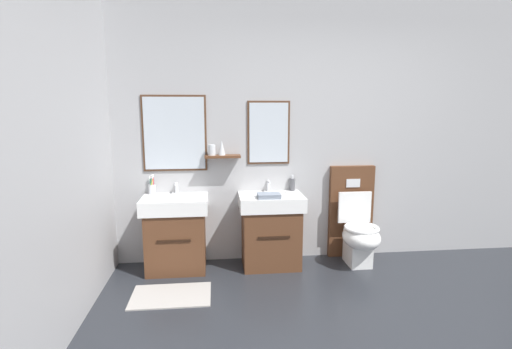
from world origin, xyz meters
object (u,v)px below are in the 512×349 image
object	(u,v)px
vanity_sink_left	(176,232)
toothbrush_cup	(152,188)
vanity_sink_right	(271,229)
toilet	(356,227)
soap_dispenser	(292,184)
folded_hand_towel	(269,196)

from	to	relation	value
vanity_sink_left	toothbrush_cup	world-z (taller)	toothbrush_cup
vanity_sink_right	toilet	distance (m)	0.90
toilet	soap_dispenser	size ratio (longest dim) A/B	6.00
vanity_sink_left	vanity_sink_right	xyz separation A→B (m)	(0.95, 0.00, 0.00)
folded_hand_towel	soap_dispenser	bearing A→B (deg)	46.60
vanity_sink_left	folded_hand_towel	size ratio (longest dim) A/B	3.39
soap_dispenser	folded_hand_towel	size ratio (longest dim) A/B	0.76
soap_dispenser	folded_hand_towel	xyz separation A→B (m)	(-0.29, -0.31, -0.05)
folded_hand_towel	toothbrush_cup	bearing A→B (deg)	165.55
vanity_sink_left	toilet	xyz separation A→B (m)	(1.86, -0.00, -0.01)
toilet	toothbrush_cup	xyz separation A→B (m)	(-2.10, 0.16, 0.43)
toothbrush_cup	folded_hand_towel	size ratio (longest dim) A/B	0.93
soap_dispenser	toothbrush_cup	bearing A→B (deg)	-179.59
vanity_sink_right	toilet	world-z (taller)	toilet
vanity_sink_right	folded_hand_towel	size ratio (longest dim) A/B	3.39
toothbrush_cup	folded_hand_towel	distance (m)	1.19
vanity_sink_right	toothbrush_cup	bearing A→B (deg)	172.41
vanity_sink_right	toilet	xyz separation A→B (m)	(0.90, -0.00, -0.01)
vanity_sink_left	folded_hand_towel	distance (m)	1.00
toilet	folded_hand_towel	xyz separation A→B (m)	(-0.94, -0.14, 0.39)
vanity_sink_left	soap_dispenser	xyz separation A→B (m)	(1.21, 0.17, 0.43)
toilet	soap_dispenser	xyz separation A→B (m)	(-0.65, 0.17, 0.44)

